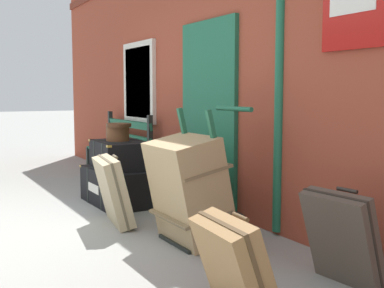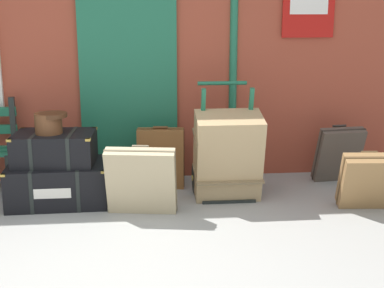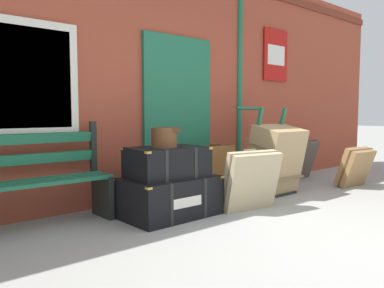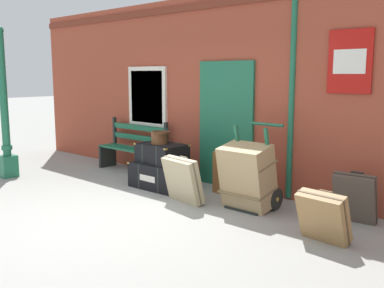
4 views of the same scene
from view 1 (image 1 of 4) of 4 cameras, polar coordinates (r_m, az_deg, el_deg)
name	(u,v)px [view 1 (image 1 of 4)]	position (r m, az deg, el deg)	size (l,w,h in m)	color
brick_facade	(212,67)	(5.78, 2.35, 8.79)	(10.40, 0.35, 3.20)	#9E422D
platform_bench	(120,152)	(7.30, -8.32, -0.91)	(1.60, 0.43, 1.01)	#1E6647
steamer_trunk_base	(120,186)	(5.95, -8.28, -4.78)	(1.02, 0.67, 0.43)	black
steamer_trunk_middle	(120,155)	(5.91, -8.23, -1.21)	(0.84, 0.60, 0.33)	black
round_hatbox	(118,131)	(5.91, -8.51, 1.51)	(0.33, 0.29, 0.21)	brown
porters_trolley	(206,210)	(4.44, 1.65, -7.62)	(0.71, 0.64, 1.19)	black
large_brown_trunk	(189,190)	(4.31, -0.36, -5.25)	(0.70, 0.61, 0.95)	tan
suitcase_cream	(234,265)	(3.02, 4.90, -13.73)	(0.58, 0.40, 0.60)	olive
suitcase_umber	(342,238)	(3.56, 16.90, -10.35)	(0.54, 0.37, 0.67)	#51473D
suitcase_olive	(195,187)	(5.14, 0.38, -5.01)	(0.53, 0.24, 0.71)	brown
suitcase_beige	(113,191)	(5.00, -9.05, -5.33)	(0.71, 0.41, 0.69)	tan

